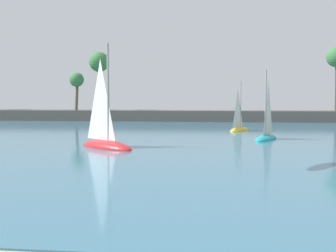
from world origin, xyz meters
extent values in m
cube|color=#386B84|center=(0.00, 60.45, 0.03)|extent=(220.00, 101.29, 0.06)
cube|color=#514C47|center=(0.00, 71.10, 0.90)|extent=(94.42, 6.00, 1.80)
cylinder|color=brown|center=(-20.85, 69.67, 4.34)|extent=(0.66, 0.72, 5.10)
sphere|color=#38753D|center=(-20.85, 69.67, 6.87)|extent=(2.40, 2.40, 2.40)
cylinder|color=brown|center=(20.81, 70.20, 6.00)|extent=(0.62, 0.85, 8.42)
cylinder|color=brown|center=(-17.34, 70.93, 5.84)|extent=(0.61, 0.62, 8.10)
sphere|color=#38753D|center=(-17.34, 70.93, 9.88)|extent=(3.36, 3.36, 3.36)
ellipsoid|color=red|center=(-5.50, 31.35, 0.06)|extent=(5.53, 4.98, 1.15)
cylinder|color=gray|center=(-5.27, 31.17, 4.22)|extent=(0.17, 0.17, 7.18)
pyramid|color=white|center=(-6.03, 31.79, 3.69)|extent=(2.10, 1.78, 6.10)
ellipsoid|color=teal|center=(7.03, 39.30, 0.06)|extent=(3.05, 4.80, 0.92)
cylinder|color=gray|center=(6.95, 39.08, 3.41)|extent=(0.14, 0.14, 5.78)
pyramid|color=silver|center=(7.25, 39.81, 2.98)|extent=(0.92, 1.97, 4.91)
ellipsoid|color=yellow|center=(5.14, 49.95, 0.06)|extent=(3.04, 4.33, 0.84)
cylinder|color=gray|center=(5.24, 50.14, 3.11)|extent=(0.13, 0.13, 5.27)
pyramid|color=silver|center=(4.91, 49.50, 2.72)|extent=(0.97, 1.75, 4.48)
camera|label=1|loc=(3.03, -0.07, 3.75)|focal=46.25mm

